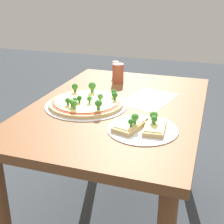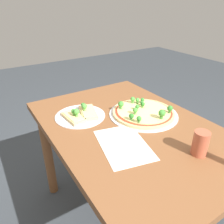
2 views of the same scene
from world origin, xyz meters
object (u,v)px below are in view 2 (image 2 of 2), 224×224
Objects in this scene: pizza_tray_slice at (81,114)px; drinking_cup at (200,143)px; dining_table at (130,143)px; pizza_tray_whole at (143,112)px.

pizza_tray_slice is 2.54× the size of drinking_cup.
drinking_cup is (0.32, 0.10, 0.16)m from dining_table.
pizza_tray_slice is at bearing -118.69° from pizza_tray_whole.
pizza_tray_whole is at bearing 61.31° from pizza_tray_slice.
dining_table is at bearing -66.33° from pizza_tray_whole.
drinking_cup is at bearing 26.32° from pizza_tray_slice.
dining_table is 2.94× the size of pizza_tray_whole.
dining_table is 4.08× the size of pizza_tray_slice.
drinking_cup is at bearing 17.34° from dining_table.
drinking_cup is (0.38, -0.03, 0.04)m from pizza_tray_whole.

